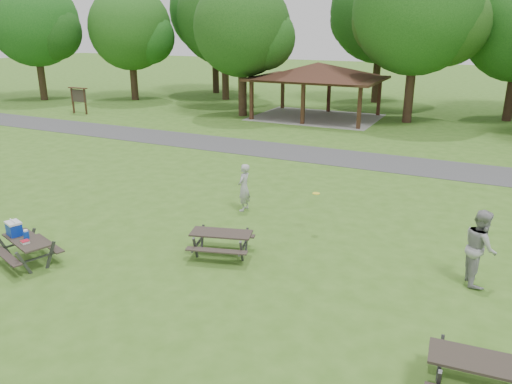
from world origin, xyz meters
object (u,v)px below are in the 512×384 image
object	(u,v)px
picnic_table_middle	(221,238)
picnic_table_near	(22,239)
frisbee_catcher	(480,247)
frisbee_thrower	(244,188)

from	to	relation	value
picnic_table_middle	picnic_table_near	bearing A→B (deg)	-150.34
picnic_table_near	frisbee_catcher	world-z (taller)	frisbee_catcher
picnic_table_near	frisbee_catcher	size ratio (longest dim) A/B	1.04
picnic_table_middle	frisbee_thrower	size ratio (longest dim) A/B	1.19
picnic_table_near	frisbee_thrower	distance (m)	7.14
picnic_table_near	picnic_table_middle	size ratio (longest dim) A/B	1.02
picnic_table_near	picnic_table_middle	bearing A→B (deg)	29.66
frisbee_catcher	picnic_table_near	bearing A→B (deg)	93.88
picnic_table_near	picnic_table_middle	distance (m)	5.38
picnic_table_near	frisbee_thrower	size ratio (longest dim) A/B	1.21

